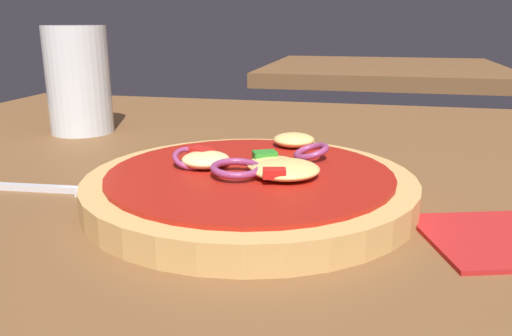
# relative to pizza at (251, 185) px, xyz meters

# --- Properties ---
(dining_table) EXTENTS (1.10, 0.94, 0.04)m
(dining_table) POSITION_rel_pizza_xyz_m (0.05, 0.01, -0.03)
(dining_table) COLOR brown
(dining_table) RESTS_ON ground
(pizza) EXTENTS (0.24, 0.24, 0.04)m
(pizza) POSITION_rel_pizza_xyz_m (0.00, 0.00, 0.00)
(pizza) COLOR tan
(pizza) RESTS_ON dining_table
(fork) EXTENTS (0.17, 0.02, 0.01)m
(fork) POSITION_rel_pizza_xyz_m (-0.15, -0.01, -0.01)
(fork) COLOR silver
(fork) RESTS_ON dining_table
(beer_glass) EXTENTS (0.07, 0.07, 0.12)m
(beer_glass) POSITION_rel_pizza_xyz_m (-0.25, 0.19, 0.04)
(beer_glass) COLOR silver
(beer_glass) RESTS_ON dining_table
(background_table) EXTENTS (0.68, 0.66, 0.04)m
(background_table) POSITION_rel_pizza_xyz_m (0.11, 1.24, -0.03)
(background_table) COLOR brown
(background_table) RESTS_ON ground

